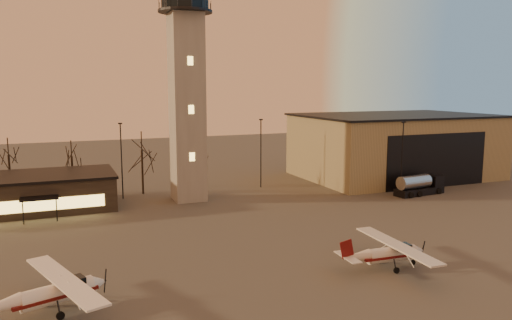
# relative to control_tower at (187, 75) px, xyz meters

# --- Properties ---
(ground) EXTENTS (220.00, 220.00, 0.00)m
(ground) POSITION_rel_control_tower_xyz_m (0.00, -30.00, -16.33)
(ground) COLOR #3F3D3A
(ground) RESTS_ON ground
(control_tower) EXTENTS (6.80, 6.80, 32.60)m
(control_tower) POSITION_rel_control_tower_xyz_m (0.00, 0.00, 0.00)
(control_tower) COLOR gray
(control_tower) RESTS_ON ground
(hangar) EXTENTS (30.60, 20.60, 10.30)m
(hangar) POSITION_rel_control_tower_xyz_m (36.00, 3.98, -11.17)
(hangar) COLOR #978A63
(hangar) RESTS_ON ground
(terminal) EXTENTS (25.40, 12.20, 4.30)m
(terminal) POSITION_rel_control_tower_xyz_m (-21.99, 1.98, -14.17)
(terminal) COLOR black
(terminal) RESTS_ON ground
(light_poles) EXTENTS (58.50, 12.25, 10.14)m
(light_poles) POSITION_rel_control_tower_xyz_m (0.50, 1.00, -10.92)
(light_poles) COLOR black
(light_poles) RESTS_ON ground
(tree_row) EXTENTS (37.20, 9.20, 8.80)m
(tree_row) POSITION_rel_control_tower_xyz_m (-13.70, 9.16, -10.39)
(tree_row) COLOR black
(tree_row) RESTS_ON ground
(cessna_front) EXTENTS (8.32, 10.51, 2.90)m
(cessna_front) POSITION_rel_control_tower_xyz_m (9.24, -30.74, -15.33)
(cessna_front) COLOR silver
(cessna_front) RESTS_ON ground
(cessna_rear) EXTENTS (9.11, 11.18, 3.12)m
(cessna_rear) POSITION_rel_control_tower_xyz_m (-16.39, -28.95, -15.26)
(cessna_rear) COLOR white
(cessna_rear) RESTS_ON ground
(fuel_truck) EXTENTS (7.78, 3.21, 2.81)m
(fuel_truck) POSITION_rel_control_tower_xyz_m (30.34, -9.00, -15.22)
(fuel_truck) COLOR black
(fuel_truck) RESTS_ON ground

